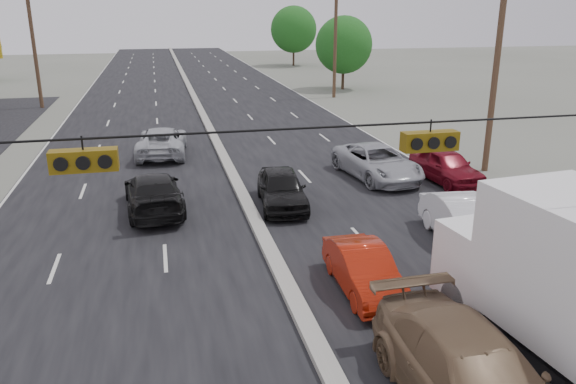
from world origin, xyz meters
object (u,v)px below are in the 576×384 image
(tree_right_far, at_px, (294,29))
(queue_car_a, at_px, (282,189))
(tan_sedan, at_px, (473,380))
(utility_pole_left_c, at_px, (34,44))
(utility_pole_right_c, at_px, (335,40))
(utility_pole_right_b, at_px, (496,67))
(oncoming_near, at_px, (153,193))
(oncoming_far, at_px, (162,141))
(queue_car_c, at_px, (377,162))
(red_sedan, at_px, (364,270))
(queue_car_e, at_px, (446,166))
(queue_car_b, at_px, (466,223))
(tree_right_mid, at_px, (344,45))

(tree_right_far, bearing_deg, queue_car_a, -104.14)
(tan_sedan, bearing_deg, utility_pole_left_c, 108.97)
(utility_pole_right_c, height_order, queue_car_a, utility_pole_right_c)
(utility_pole_right_b, bearing_deg, oncoming_near, -171.94)
(utility_pole_left_c, xyz_separation_m, oncoming_far, (9.31, -18.13, -4.34))
(tree_right_far, height_order, queue_car_c, tree_right_far)
(utility_pole_right_b, distance_m, red_sedan, 15.47)
(queue_car_e, relative_size, oncoming_near, 0.85)
(tan_sedan, distance_m, queue_car_a, 13.09)
(utility_pole_right_b, relative_size, queue_car_a, 2.23)
(queue_car_b, bearing_deg, utility_pole_right_c, 85.20)
(queue_car_b, distance_m, oncoming_near, 11.92)
(tree_right_mid, relative_size, oncoming_far, 1.29)
(tan_sedan, relative_size, queue_car_e, 1.32)
(oncoming_near, bearing_deg, tan_sedan, 109.52)
(red_sedan, relative_size, queue_car_a, 0.89)
(queue_car_e, bearing_deg, queue_car_a, -173.63)
(tree_right_mid, bearing_deg, oncoming_far, -128.19)
(utility_pole_right_b, height_order, tan_sedan, utility_pole_right_b)
(utility_pole_right_c, xyz_separation_m, queue_car_a, (-11.10, -27.94, -4.34))
(utility_pole_right_c, distance_m, tree_right_mid, 5.64)
(tree_right_mid, bearing_deg, queue_car_c, -105.46)
(oncoming_near, height_order, oncoming_far, oncoming_far)
(red_sedan, bearing_deg, queue_car_c, 67.23)
(oncoming_far, bearing_deg, queue_car_b, 128.18)
(utility_pole_right_c, height_order, queue_car_c, utility_pole_right_c)
(queue_car_a, height_order, queue_car_c, queue_car_c)
(queue_car_c, bearing_deg, oncoming_near, -174.62)
(tree_right_far, distance_m, queue_car_b, 63.93)
(tree_right_far, bearing_deg, queue_car_b, -98.38)
(queue_car_e, bearing_deg, oncoming_far, 142.68)
(tree_right_mid, height_order, queue_car_a, tree_right_mid)
(utility_pole_left_c, bearing_deg, queue_car_a, -63.55)
(queue_car_b, bearing_deg, queue_car_e, 71.94)
(utility_pole_right_c, distance_m, queue_car_e, 26.86)
(tan_sedan, relative_size, oncoming_far, 1.07)
(utility_pole_right_b, height_order, oncoming_far, utility_pole_right_b)
(tree_right_far, relative_size, queue_car_a, 1.82)
(tree_right_far, bearing_deg, utility_pole_left_c, -133.53)
(utility_pole_left_c, bearing_deg, utility_pole_right_b, -45.00)
(utility_pole_right_b, xyz_separation_m, queue_car_c, (-5.80, -0.00, -4.33))
(utility_pole_right_b, bearing_deg, queue_car_a, -165.18)
(tan_sedan, xyz_separation_m, queue_car_b, (4.38, 7.88, -0.08))
(utility_pole_right_c, height_order, oncoming_far, utility_pole_right_c)
(utility_pole_right_c, bearing_deg, oncoming_far, -130.88)
(utility_pole_right_c, bearing_deg, utility_pole_right_b, -90.00)
(utility_pole_right_c, relative_size, red_sedan, 2.52)
(queue_car_e, bearing_deg, queue_car_b, -117.82)
(oncoming_far, bearing_deg, utility_pole_left_c, -58.10)
(queue_car_e, bearing_deg, tree_right_far, 78.90)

